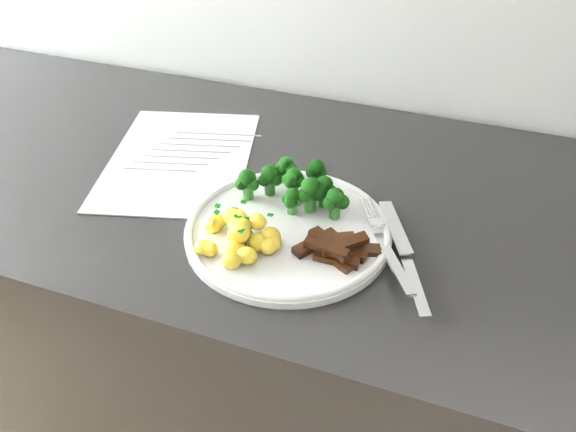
# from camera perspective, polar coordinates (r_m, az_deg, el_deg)

# --- Properties ---
(counter) EXTENTS (2.41, 0.60, 0.90)m
(counter) POSITION_cam_1_polar(r_m,az_deg,el_deg) (1.17, -3.47, -15.10)
(counter) COLOR black
(counter) RESTS_ON ground
(recipe_paper) EXTENTS (0.29, 0.36, 0.00)m
(recipe_paper) POSITION_cam_1_polar(r_m,az_deg,el_deg) (0.92, -10.87, 5.77)
(recipe_paper) COLOR white
(recipe_paper) RESTS_ON counter
(plate) EXTENTS (0.27, 0.27, 0.02)m
(plate) POSITION_cam_1_polar(r_m,az_deg,el_deg) (0.75, 0.00, -1.35)
(plate) COLOR white
(plate) RESTS_ON counter
(broccoli) EXTENTS (0.16, 0.09, 0.05)m
(broccoli) POSITION_cam_1_polar(r_m,az_deg,el_deg) (0.77, 0.93, 3.23)
(broccoli) COLOR #2B6123
(broccoli) RESTS_ON plate
(potatoes) EXTENTS (0.11, 0.10, 0.04)m
(potatoes) POSITION_cam_1_polar(r_m,az_deg,el_deg) (0.71, -4.75, -1.90)
(potatoes) COLOR yellow
(potatoes) RESTS_ON plate
(beef_strips) EXTENTS (0.11, 0.07, 0.03)m
(beef_strips) POSITION_cam_1_polar(r_m,az_deg,el_deg) (0.70, 4.77, -3.25)
(beef_strips) COLOR black
(beef_strips) RESTS_ON plate
(fork) EXTENTS (0.11, 0.17, 0.02)m
(fork) POSITION_cam_1_polar(r_m,az_deg,el_deg) (0.71, 9.99, -3.14)
(fork) COLOR silver
(fork) RESTS_ON plate
(knife) EXTENTS (0.10, 0.20, 0.02)m
(knife) POSITION_cam_1_polar(r_m,az_deg,el_deg) (0.70, 12.09, -5.13)
(knife) COLOR silver
(knife) RESTS_ON plate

